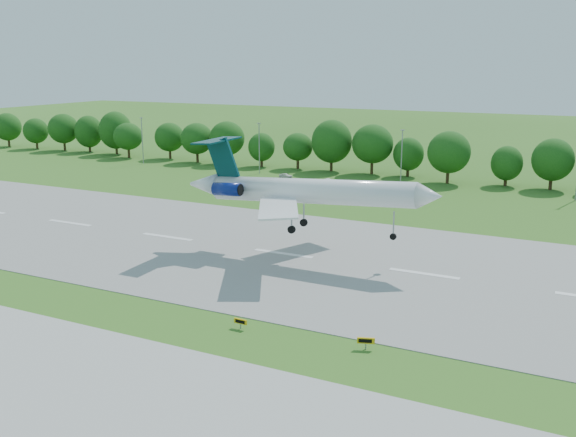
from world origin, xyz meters
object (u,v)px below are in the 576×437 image
object	(u,v)px
airliner	(299,190)
taxi_sign_left	(240,322)
service_vehicle_b	(286,176)
service_vehicle_a	(328,182)

from	to	relation	value
airliner	taxi_sign_left	size ratio (longest dim) A/B	24.62
airliner	taxi_sign_left	distance (m)	27.02
airliner	taxi_sign_left	bearing A→B (deg)	-79.91
taxi_sign_left	service_vehicle_b	world-z (taller)	service_vehicle_b
taxi_sign_left	service_vehicle_b	xyz separation A→B (m)	(-34.56, 79.88, -0.24)
service_vehicle_b	service_vehicle_a	bearing A→B (deg)	-101.34
service_vehicle_a	airliner	bearing A→B (deg)	-143.88
taxi_sign_left	service_vehicle_a	bearing A→B (deg)	108.72
service_vehicle_b	taxi_sign_left	bearing A→B (deg)	-152.41
service_vehicle_a	taxi_sign_left	bearing A→B (deg)	-145.89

